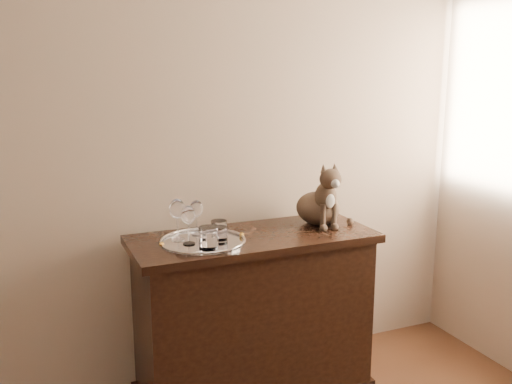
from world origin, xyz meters
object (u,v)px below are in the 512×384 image
wine_glass_c (189,225)px  tumbler_c (219,229)px  sideboard (253,316)px  tumbler_b (208,238)px  cat (318,192)px  wine_glass_a (177,219)px  wine_glass_b (197,218)px  tray (203,242)px  tumbler_a (220,235)px

wine_glass_c → tumbler_c: wine_glass_c is taller
sideboard → tumbler_b: 0.57m
cat → wine_glass_a: bearing=-176.9°
wine_glass_a → tumbler_c: bearing=-15.5°
tumbler_b → wine_glass_b: bearing=86.0°
tray → wine_glass_c: 0.12m
wine_glass_a → tumbler_c: 0.20m
tumbler_c → tumbler_b: bearing=-125.8°
sideboard → tumbler_b: size_ratio=11.96×
tray → cat: 0.68m
tumbler_a → tumbler_b: 0.09m
tumbler_c → cat: 0.59m
wine_glass_a → wine_glass_b: wine_glass_a is taller
tray → tumbler_c: (0.09, 0.02, 0.05)m
sideboard → cat: cat is taller
wine_glass_b → tumbler_b: size_ratio=1.71×
sideboard → tray: 0.51m
tray → wine_glass_b: 0.15m
tray → cat: (0.66, 0.09, 0.16)m
cat → tray: bearing=-170.2°
wine_glass_b → tumbler_a: size_ratio=2.15×
wine_glass_b → tumbler_a: (0.06, -0.18, -0.05)m
tray → tumbler_a: (0.06, -0.06, 0.04)m
tumbler_a → tumbler_c: size_ratio=0.93×
wine_glass_b → wine_glass_c: bearing=-120.9°
tumbler_c → cat: cat is taller
wine_glass_c → tumbler_b: size_ratio=1.81×
wine_glass_a → tumbler_a: 0.22m
sideboard → tumbler_c: size_ratio=13.99×
sideboard → wine_glass_a: (-0.37, 0.04, 0.53)m
wine_glass_b → tumbler_a: bearing=-72.4°
tumbler_a → sideboard: bearing=23.8°
tumbler_a → tumbler_c: bearing=73.8°
wine_glass_c → tumbler_c: bearing=12.2°
tumbler_c → wine_glass_c: bearing=-167.8°
wine_glass_c → tumbler_a: wine_glass_c is taller
tumbler_c → tray: bearing=-165.4°
tray → cat: bearing=7.9°
wine_glass_c → tumbler_c: (0.16, 0.03, -0.05)m
sideboard → wine_glass_a: bearing=173.0°
wine_glass_a → cat: bearing=1.2°
tumbler_b → tray: bearing=85.8°
tray → wine_glass_c: wine_glass_c is taller
wine_glass_b → cat: cat is taller
wine_glass_a → tumbler_c: (0.19, -0.05, -0.06)m
tumbler_a → cat: (0.59, 0.15, 0.12)m
wine_glass_b → wine_glass_c: size_ratio=0.94×
sideboard → wine_glass_c: (-0.34, -0.04, 0.52)m
sideboard → tumbler_b: (-0.27, -0.14, 0.48)m
tray → wine_glass_c: bearing=-170.8°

